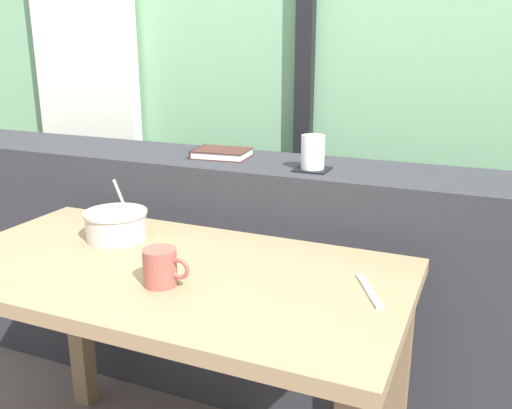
# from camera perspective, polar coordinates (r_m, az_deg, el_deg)

# --- Properties ---
(curtain_left_panel) EXTENTS (0.56, 0.06, 2.50)m
(curtain_left_panel) POSITION_cam_1_polar(r_m,az_deg,el_deg) (2.84, -17.34, 16.23)
(curtain_left_panel) COLOR silver
(curtain_left_panel) RESTS_ON ground
(window_divider_post) EXTENTS (0.07, 0.05, 2.60)m
(window_divider_post) POSITION_cam_1_polar(r_m,az_deg,el_deg) (2.33, 5.13, 18.22)
(window_divider_post) COLOR black
(window_divider_post) RESTS_ON ground
(dark_console_ledge) EXTENTS (2.80, 0.35, 0.85)m
(dark_console_ledge) POSITION_cam_1_polar(r_m,az_deg,el_deg) (1.98, -1.99, -7.39)
(dark_console_ledge) COLOR #2D2D33
(dark_console_ledge) RESTS_ON ground
(breakfast_table) EXTENTS (1.16, 0.61, 0.70)m
(breakfast_table) POSITION_cam_1_polar(r_m,az_deg,el_deg) (1.42, -8.86, -10.58)
(breakfast_table) COLOR #826849
(breakfast_table) RESTS_ON ground
(coaster_square) EXTENTS (0.10, 0.10, 0.00)m
(coaster_square) POSITION_cam_1_polar(r_m,az_deg,el_deg) (1.70, 5.80, 3.61)
(coaster_square) COLOR black
(coaster_square) RESTS_ON dark_console_ledge
(juice_glass) EXTENTS (0.07, 0.07, 0.10)m
(juice_glass) POSITION_cam_1_polar(r_m,az_deg,el_deg) (1.69, 5.85, 5.28)
(juice_glass) COLOR white
(juice_glass) RESTS_ON coaster_square
(closed_book) EXTENTS (0.19, 0.15, 0.03)m
(closed_book) POSITION_cam_1_polar(r_m,az_deg,el_deg) (1.88, -3.57, 5.28)
(closed_book) COLOR #47231E
(closed_book) RESTS_ON dark_console_ledge
(soup_bowl) EXTENTS (0.17, 0.17, 0.17)m
(soup_bowl) POSITION_cam_1_polar(r_m,az_deg,el_deg) (1.58, -14.14, -2.04)
(soup_bowl) COLOR #BCB7A8
(soup_bowl) RESTS_ON breakfast_table
(fork_utensil) EXTENTS (0.09, 0.16, 0.01)m
(fork_utensil) POSITION_cam_1_polar(r_m,az_deg,el_deg) (1.25, 11.55, -8.65)
(fork_utensil) COLOR silver
(fork_utensil) RESTS_ON breakfast_table
(ceramic_mug) EXTENTS (0.11, 0.08, 0.08)m
(ceramic_mug) POSITION_cam_1_polar(r_m,az_deg,el_deg) (1.26, -9.73, -6.35)
(ceramic_mug) COLOR #9E4C42
(ceramic_mug) RESTS_ON breakfast_table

